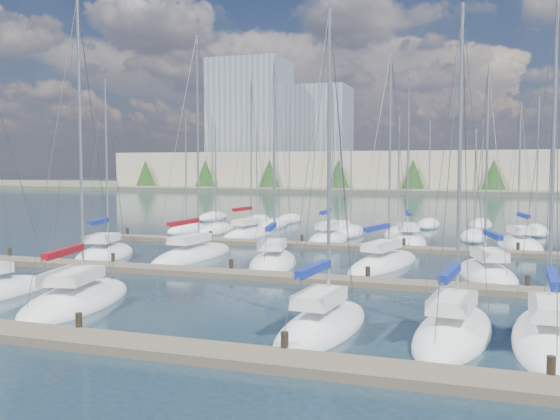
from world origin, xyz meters
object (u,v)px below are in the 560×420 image
(sailboat_p, at_px, (408,241))
(sailboat_k, at_px, (384,263))
(sailboat_q, at_px, (519,245))
(sailboat_i, at_px, (193,255))
(sailboat_f, at_px, (549,338))
(sailboat_c, at_px, (77,300))
(sailboat_h, at_px, (105,254))
(sailboat_l, at_px, (487,274))
(sailboat_n, at_px, (248,234))
(sailboat_o, at_px, (328,239))
(sailboat_d, at_px, (323,326))
(sailboat_j, at_px, (273,262))
(sailboat_e, at_px, (454,332))

(sailboat_p, distance_m, sailboat_k, 12.60)
(sailboat_q, bearing_deg, sailboat_p, 171.44)
(sailboat_i, bearing_deg, sailboat_f, -32.60)
(sailboat_f, bearing_deg, sailboat_c, -178.12)
(sailboat_h, bearing_deg, sailboat_p, 25.52)
(sailboat_k, bearing_deg, sailboat_c, -114.85)
(sailboat_h, distance_m, sailboat_i, 6.14)
(sailboat_c, relative_size, sailboat_l, 1.15)
(sailboat_n, height_order, sailboat_o, sailboat_n)
(sailboat_q, height_order, sailboat_l, sailboat_l)
(sailboat_o, bearing_deg, sailboat_i, -118.86)
(sailboat_d, height_order, sailboat_o, sailboat_o)
(sailboat_d, bearing_deg, sailboat_o, 108.47)
(sailboat_h, height_order, sailboat_i, sailboat_i)
(sailboat_l, distance_m, sailboat_d, 15.22)
(sailboat_c, bearing_deg, sailboat_o, 68.23)
(sailboat_j, distance_m, sailboat_n, 16.26)
(sailboat_h, distance_m, sailboat_e, 27.34)
(sailboat_h, relative_size, sailboat_d, 1.00)
(sailboat_j, xyz_separation_m, sailboat_k, (6.72, 1.76, 0.01))
(sailboat_q, distance_m, sailboat_o, 15.03)
(sailboat_k, bearing_deg, sailboat_n, 150.58)
(sailboat_c, distance_m, sailboat_k, 18.97)
(sailboat_k, bearing_deg, sailboat_h, -161.17)
(sailboat_f, bearing_deg, sailboat_o, 120.91)
(sailboat_p, distance_m, sailboat_j, 15.76)
(sailboat_j, xyz_separation_m, sailboat_i, (-6.27, 1.25, 0.01))
(sailboat_f, height_order, sailboat_n, sailboat_n)
(sailboat_f, xyz_separation_m, sailboat_p, (-8.58, 27.64, 0.00))
(sailboat_e, height_order, sailboat_l, sailboat_e)
(sailboat_h, height_order, sailboat_e, sailboat_h)
(sailboat_e, relative_size, sailboat_n, 0.87)
(sailboat_h, height_order, sailboat_o, sailboat_o)
(sailboat_l, bearing_deg, sailboat_j, 164.90)
(sailboat_c, bearing_deg, sailboat_p, 56.37)
(sailboat_l, relative_size, sailboat_d, 0.98)
(sailboat_e, height_order, sailboat_j, sailboat_j)
(sailboat_n, relative_size, sailboat_i, 0.93)
(sailboat_l, relative_size, sailboat_o, 0.87)
(sailboat_k, relative_size, sailboat_o, 0.98)
(sailboat_p, bearing_deg, sailboat_l, -77.13)
(sailboat_e, height_order, sailboat_n, sailboat_n)
(sailboat_n, xyz_separation_m, sailboat_l, (20.41, -14.62, -0.02))
(sailboat_e, bearing_deg, sailboat_o, 118.73)
(sailboat_i, relative_size, sailboat_l, 1.26)
(sailboat_e, bearing_deg, sailboat_h, 156.60)
(sailboat_i, relative_size, sailboat_c, 1.10)
(sailboat_q, height_order, sailboat_c, sailboat_c)
(sailboat_f, relative_size, sailboat_i, 0.80)
(sailboat_e, relative_size, sailboat_j, 0.95)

